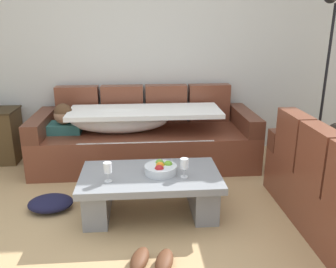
# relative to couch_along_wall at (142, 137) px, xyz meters

# --- Properties ---
(ground_plane) EXTENTS (14.00, 14.00, 0.00)m
(ground_plane) POSITION_rel_couch_along_wall_xyz_m (-0.14, -1.63, -0.33)
(ground_plane) COLOR tan
(back_wall) EXTENTS (9.00, 0.10, 2.70)m
(back_wall) POSITION_rel_couch_along_wall_xyz_m (-0.14, 0.52, 1.02)
(back_wall) COLOR #BABCB5
(back_wall) RESTS_ON ground_plane
(couch_along_wall) EXTENTS (2.54, 0.92, 0.88)m
(couch_along_wall) POSITION_rel_couch_along_wall_xyz_m (0.00, 0.00, 0.00)
(couch_along_wall) COLOR brown
(couch_along_wall) RESTS_ON ground_plane
(coffee_table) EXTENTS (1.20, 0.68, 0.38)m
(coffee_table) POSITION_rel_couch_along_wall_xyz_m (0.06, -1.18, -0.09)
(coffee_table) COLOR gray
(coffee_table) RESTS_ON ground_plane
(fruit_bowl) EXTENTS (0.28, 0.28, 0.10)m
(fruit_bowl) POSITION_rel_couch_along_wall_xyz_m (0.16, -1.17, 0.09)
(fruit_bowl) COLOR silver
(fruit_bowl) RESTS_ON coffee_table
(wine_glass_near_left) EXTENTS (0.07, 0.07, 0.17)m
(wine_glass_near_left) POSITION_rel_couch_along_wall_xyz_m (-0.28, -1.31, 0.17)
(wine_glass_near_left) COLOR silver
(wine_glass_near_left) RESTS_ON coffee_table
(wine_glass_near_right) EXTENTS (0.07, 0.07, 0.17)m
(wine_glass_near_right) POSITION_rel_couch_along_wall_xyz_m (0.35, -1.27, 0.17)
(wine_glass_near_right) COLOR silver
(wine_glass_near_right) RESTS_ON coffee_table
(floor_lamp) EXTENTS (0.33, 0.31, 1.95)m
(floor_lamp) POSITION_rel_couch_along_wall_xyz_m (2.10, -0.07, 0.79)
(floor_lamp) COLOR black
(floor_lamp) RESTS_ON ground_plane
(pair_of_shoes) EXTENTS (0.35, 0.33, 0.09)m
(pair_of_shoes) POSITION_rel_couch_along_wall_xyz_m (0.05, -1.90, -0.28)
(pair_of_shoes) COLOR #59331E
(pair_of_shoes) RESTS_ON ground_plane
(crumpled_garment) EXTENTS (0.41, 0.34, 0.12)m
(crumpled_garment) POSITION_rel_couch_along_wall_xyz_m (-0.84, -1.04, -0.27)
(crumpled_garment) COLOR #191933
(crumpled_garment) RESTS_ON ground_plane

